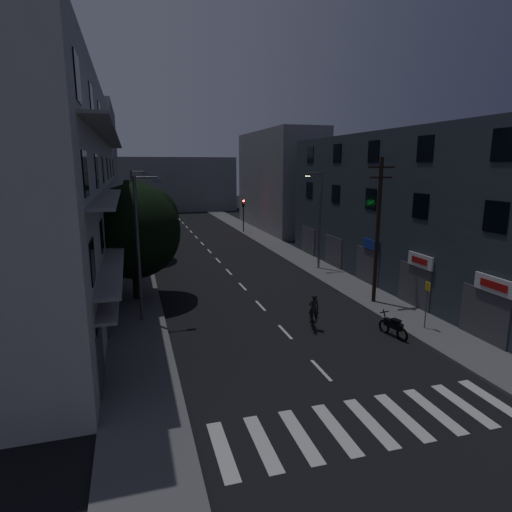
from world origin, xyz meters
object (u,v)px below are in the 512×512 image
motorcycle (393,327)px  bus_stop_sign (427,297)px  utility_pole (378,228)px  cyclist (313,318)px

motorcycle → bus_stop_sign: bearing=-4.5°
utility_pole → cyclist: size_ratio=4.58×
bus_stop_sign → motorcycle: bearing=-173.8°
utility_pole → motorcycle: 6.92m
bus_stop_sign → cyclist: (-5.66, 1.82, -1.23)m
motorcycle → cyclist: cyclist is taller
utility_pole → motorcycle: bearing=-111.1°
motorcycle → cyclist: size_ratio=1.02×
utility_pole → cyclist: bearing=-151.6°
utility_pole → bus_stop_sign: bearing=-87.9°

